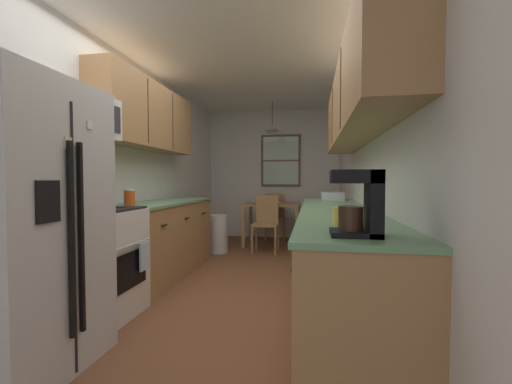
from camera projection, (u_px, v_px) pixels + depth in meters
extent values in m
plane|color=brown|center=(247.00, 274.00, 3.95)|extent=(12.00, 12.00, 0.00)
cube|color=silver|center=(145.00, 171.00, 4.14)|extent=(0.10, 9.00, 2.55)
cube|color=silver|center=(363.00, 170.00, 3.68)|extent=(0.10, 9.00, 2.55)
cube|color=silver|center=(273.00, 174.00, 6.52)|extent=(4.40, 0.10, 2.55)
cube|color=white|center=(247.00, 61.00, 3.86)|extent=(4.40, 9.00, 0.08)
cube|color=silver|center=(19.00, 228.00, 1.90)|extent=(0.73, 0.81, 1.74)
cube|color=black|center=(74.00, 239.00, 1.84)|extent=(0.01, 0.01, 1.56)
cube|color=black|center=(71.00, 240.00, 1.80)|extent=(0.02, 0.02, 1.11)
cube|color=black|center=(81.00, 238.00, 1.88)|extent=(0.02, 0.02, 1.11)
cube|color=black|center=(48.00, 202.00, 1.66)|extent=(0.01, 0.15, 0.22)
cube|color=beige|center=(68.00, 143.00, 1.79)|extent=(0.01, 0.05, 0.07)
cube|color=white|center=(90.00, 125.00, 1.96)|extent=(0.01, 0.04, 0.05)
cube|color=white|center=(96.00, 265.00, 2.67)|extent=(0.62, 0.66, 0.90)
cube|color=black|center=(131.00, 270.00, 2.62)|extent=(0.01, 0.46, 0.30)
cube|color=silver|center=(133.00, 245.00, 2.61)|extent=(0.02, 0.53, 0.02)
cube|color=black|center=(95.00, 210.00, 2.66)|extent=(0.59, 0.62, 0.02)
cube|color=white|center=(65.00, 198.00, 2.70)|extent=(0.06, 0.66, 0.20)
cylinder|color=#2D2D2D|center=(67.00, 209.00, 2.54)|extent=(0.15, 0.15, 0.01)
cylinder|color=#2D2D2D|center=(92.00, 206.00, 2.82)|extent=(0.15, 0.15, 0.01)
cylinder|color=#2D2D2D|center=(99.00, 210.00, 2.49)|extent=(0.15, 0.15, 0.01)
cylinder|color=#2D2D2D|center=(121.00, 207.00, 2.77)|extent=(0.15, 0.15, 0.01)
cube|color=white|center=(80.00, 116.00, 2.65)|extent=(0.38, 0.59, 0.36)
cube|color=black|center=(97.00, 113.00, 2.56)|extent=(0.01, 0.36, 0.23)
cube|color=#2D2D33|center=(116.00, 119.00, 2.81)|extent=(0.01, 0.12, 0.23)
cube|color=#A87A4C|center=(163.00, 239.00, 3.90)|extent=(0.60, 1.80, 0.87)
cube|color=#6B9E70|center=(163.00, 203.00, 3.88)|extent=(0.63, 1.82, 0.03)
cube|color=black|center=(164.00, 225.00, 3.24)|extent=(0.02, 0.10, 0.01)
cube|color=black|center=(187.00, 218.00, 3.83)|extent=(0.02, 0.10, 0.01)
cube|color=black|center=(204.00, 213.00, 4.43)|extent=(0.02, 0.10, 0.01)
cube|color=#A87A4C|center=(149.00, 117.00, 3.82)|extent=(0.32, 1.90, 0.76)
cube|color=#2D2319|center=(148.00, 111.00, 3.48)|extent=(0.01, 0.01, 0.70)
cube|color=#2D2319|center=(173.00, 121.00, 4.10)|extent=(0.01, 0.01, 0.70)
cube|color=#A87A4C|center=(336.00, 260.00, 2.88)|extent=(0.60, 3.26, 0.87)
cube|color=#6B9E70|center=(337.00, 210.00, 2.86)|extent=(0.63, 3.28, 0.03)
cube|color=black|center=(293.00, 269.00, 1.64)|extent=(0.02, 0.10, 0.01)
cube|color=black|center=(299.00, 244.00, 2.28)|extent=(0.02, 0.10, 0.01)
cube|color=black|center=(301.00, 230.00, 2.92)|extent=(0.02, 0.10, 0.01)
cube|color=black|center=(303.00, 221.00, 3.56)|extent=(0.02, 0.10, 0.01)
cube|color=black|center=(305.00, 215.00, 4.20)|extent=(0.02, 0.10, 0.01)
cube|color=#A87A4C|center=(355.00, 103.00, 2.75)|extent=(0.32, 2.96, 0.63)
cube|color=#2D2319|center=(341.00, 88.00, 2.30)|extent=(0.01, 0.01, 0.58)
cube|color=#2D2319|center=(332.00, 115.00, 3.26)|extent=(0.01, 0.01, 0.58)
cube|color=#A87F51|center=(272.00, 204.00, 5.73)|extent=(0.97, 0.72, 0.03)
cube|color=#A87F51|center=(243.00, 227.00, 5.50)|extent=(0.06, 0.06, 0.71)
cube|color=#A87F51|center=(297.00, 228.00, 5.34)|extent=(0.06, 0.06, 0.71)
cube|color=#A87F51|center=(251.00, 222.00, 6.15)|extent=(0.06, 0.06, 0.71)
cube|color=#A87F51|center=(298.00, 223.00, 5.99)|extent=(0.06, 0.06, 0.71)
cube|color=#A87A4C|center=(265.00, 224.00, 5.12)|extent=(0.41, 0.41, 0.04)
cube|color=#A87A4C|center=(267.00, 209.00, 5.29)|extent=(0.37, 0.04, 0.45)
cylinder|color=#A87A4C|center=(275.00, 242.00, 4.91)|extent=(0.04, 0.04, 0.43)
cylinder|color=#A87A4C|center=(252.00, 241.00, 4.98)|extent=(0.04, 0.04, 0.43)
cylinder|color=#A87A4C|center=(278.00, 237.00, 5.27)|extent=(0.04, 0.04, 0.43)
cylinder|color=#A87A4C|center=(256.00, 237.00, 5.34)|extent=(0.04, 0.04, 0.43)
cube|color=#A87A4C|center=(275.00, 216.00, 6.37)|extent=(0.43, 0.43, 0.04)
cube|color=#A87A4C|center=(275.00, 205.00, 6.18)|extent=(0.37, 0.06, 0.45)
cylinder|color=#A87A4C|center=(267.00, 226.00, 6.58)|extent=(0.04, 0.04, 0.43)
cylinder|color=#A87A4C|center=(285.00, 226.00, 6.55)|extent=(0.04, 0.04, 0.43)
cylinder|color=#A87A4C|center=(266.00, 229.00, 6.22)|extent=(0.04, 0.04, 0.43)
cylinder|color=#A87A4C|center=(284.00, 229.00, 6.18)|extent=(0.04, 0.04, 0.43)
cylinder|color=black|center=(272.00, 113.00, 5.67)|extent=(0.01, 0.01, 0.42)
cone|color=#B7B2A8|center=(272.00, 128.00, 5.68)|extent=(0.26, 0.26, 0.10)
sphere|color=white|center=(272.00, 127.00, 5.68)|extent=(0.06, 0.06, 0.06)
cube|color=brown|center=(281.00, 161.00, 6.41)|extent=(0.78, 0.04, 1.02)
cube|color=#B2D1B7|center=(281.00, 161.00, 6.40)|extent=(0.70, 0.01, 0.94)
cube|color=brown|center=(281.00, 161.00, 6.39)|extent=(0.70, 0.02, 0.03)
cylinder|color=silver|center=(218.00, 234.00, 5.14)|extent=(0.31, 0.31, 0.60)
cylinder|color=#D84C19|center=(129.00, 198.00, 3.18)|extent=(0.10, 0.10, 0.15)
cylinder|color=white|center=(129.00, 190.00, 3.17)|extent=(0.11, 0.11, 0.02)
cube|color=silver|center=(145.00, 256.00, 2.77)|extent=(0.02, 0.16, 0.24)
cube|color=black|center=(355.00, 233.00, 1.46)|extent=(0.22, 0.18, 0.02)
cube|color=black|center=(374.00, 203.00, 1.44)|extent=(0.06, 0.18, 0.30)
cube|color=black|center=(355.00, 177.00, 1.45)|extent=(0.22, 0.18, 0.06)
cylinder|color=#331E14|center=(350.00, 218.00, 1.46)|extent=(0.11, 0.11, 0.11)
cylinder|color=#E5CC4C|center=(341.00, 216.00, 1.82)|extent=(0.09, 0.09, 0.10)
torus|color=#E5CC4C|center=(351.00, 215.00, 1.81)|extent=(0.05, 0.01, 0.05)
cube|color=silver|center=(332.00, 196.00, 4.15)|extent=(0.28, 0.34, 0.10)
cylinder|color=silver|center=(268.00, 202.00, 5.71)|extent=(0.19, 0.19, 0.06)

